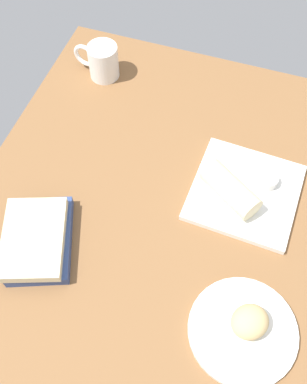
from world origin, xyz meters
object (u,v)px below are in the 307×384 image
Objects in this scene: coffee_mug at (102,61)px; book_stack at (37,239)px; round_plate at (243,331)px; sauce_cup at (267,180)px; breakfast_wrap at (230,189)px; scone_pastry at (250,322)px; square_plate at (245,192)px.

book_stack is at bearing 6.75° from coffee_mug.
sauce_cup is at bearing -175.99° from round_plate.
breakfast_wrap is (-29.25, -10.08, 3.93)cm from round_plate.
scone_pastry reaches higher than round_plate.
breakfast_wrap is 1.09× the size of coffee_mug.
round_plate is 3.50cm from scone_pastry.
book_stack is at bearing -23.37° from breakfast_wrap.
sauce_cup is 0.37× the size of coffee_mug.
scone_pastry is at bearing 5.14° from sauce_cup.
round_plate is at bearing 42.44° from coffee_mug.
scone_pastry is at bearing 152.29° from round_plate.
square_plate is 54.18cm from coffee_mug.
book_stack reaches higher than sauce_cup.
square_plate is at bearing -168.20° from round_plate.
book_stack is (-4.49, -47.29, 1.85)cm from round_plate.
scone_pastry is 48.03cm from book_stack.
coffee_mug is at bearing -114.23° from sauce_cup.
square_plate is 1.82× the size of coffee_mug.
scone_pastry is 0.53× the size of breakfast_wrap.
breakfast_wrap is at bearing 123.64° from book_stack.
coffee_mug is (-26.62, -47.00, 4.22)cm from square_plate.
breakfast_wrap reaches higher than scone_pastry.
scone_pastry is 79.17cm from coffee_mug.
breakfast_wrap is 0.60× the size of book_stack.
scone_pastry is 31.97cm from square_plate.
round_plate is 0.91× the size of book_stack.
book_stack is at bearing -95.42° from round_plate.
sauce_cup is (-34.54, -3.11, -0.93)cm from scone_pastry.
coffee_mug reaches higher than breakfast_wrap.
breakfast_wrap is at bearing -161.00° from round_plate.
breakfast_wrap reaches higher than sauce_cup.
coffee_mug is (-58.73, -53.71, 4.32)cm from round_plate.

